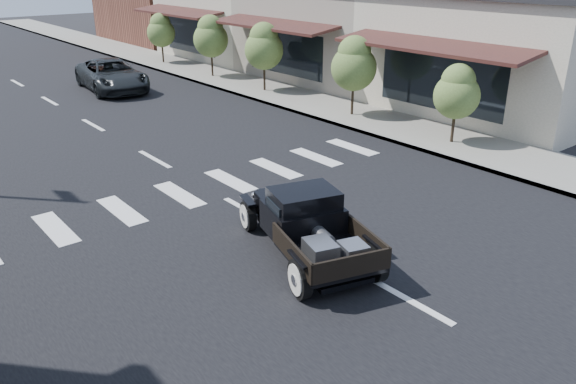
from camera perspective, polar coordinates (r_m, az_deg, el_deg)
ground at (r=12.38m, az=1.33°, el=-5.01°), size 120.00×120.00×0.00m
road at (r=25.07m, az=-21.67°, el=7.75°), size 14.00×80.00×0.02m
road_markings at (r=20.50m, az=-17.15°, el=5.28°), size 12.00×60.00×0.06m
sidewalk_right at (r=28.66m, az=-5.25°, el=11.04°), size 3.00×80.00×0.15m
storefront_near at (r=25.59m, az=22.18°, el=13.10°), size 10.00×9.00×4.50m
storefront_mid at (r=30.95m, az=7.21°, el=15.89°), size 10.00×9.00×4.50m
storefront_far at (r=37.72m, az=-3.09°, el=17.18°), size 10.00×9.00×4.50m
small_tree_a at (r=19.12m, az=16.65°, el=8.46°), size 1.48×1.48×2.47m
small_tree_b at (r=21.96m, az=6.66°, el=11.51°), size 1.73×1.73×2.88m
small_tree_c at (r=26.18m, az=-2.45°, el=13.45°), size 1.76×1.76×2.93m
small_tree_d at (r=29.88m, az=-7.81°, el=14.41°), size 1.77×1.77×2.94m
small_tree_e at (r=34.62m, az=-12.72°, el=14.95°), size 1.61×1.61×2.68m
hotrod_pickup at (r=11.53m, az=1.97°, el=-3.26°), size 3.00×4.47×1.42m
second_car at (r=28.12m, az=-17.47°, el=11.22°), size 2.91×5.35×1.42m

